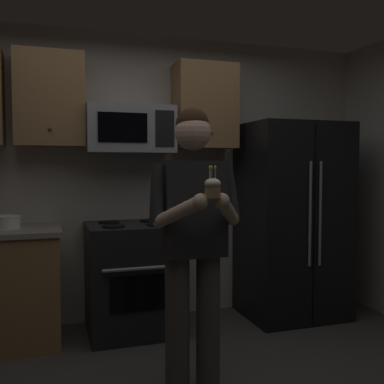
{
  "coord_description": "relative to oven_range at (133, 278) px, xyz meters",
  "views": [
    {
      "loc": [
        -0.83,
        -2.35,
        1.41
      ],
      "look_at": [
        0.01,
        0.22,
        1.25
      ],
      "focal_mm": 41.82,
      "sensor_mm": 36.0,
      "label": 1
    }
  ],
  "objects": [
    {
      "name": "bowl_large_white",
      "position": [
        -0.99,
        0.03,
        0.51
      ],
      "size": [
        0.22,
        0.22,
        0.1
      ],
      "color": "white",
      "rests_on": "counter_left"
    },
    {
      "name": "person",
      "position": [
        0.16,
        -1.15,
        0.53
      ],
      "size": [
        0.6,
        0.48,
        1.76
      ],
      "color": "#4C4742",
      "rests_on": "ground"
    },
    {
      "name": "oven_range",
      "position": [
        0.0,
        0.0,
        0.0
      ],
      "size": [
        0.76,
        0.7,
        0.93
      ],
      "color": "black",
      "rests_on": "ground"
    },
    {
      "name": "cupcake",
      "position": [
        0.16,
        -1.48,
        0.83
      ],
      "size": [
        0.09,
        0.09,
        0.17
      ],
      "color": "#A87F56"
    },
    {
      "name": "refrigerator",
      "position": [
        1.5,
        -0.04,
        0.44
      ],
      "size": [
        0.9,
        0.75,
        1.8
      ],
      "color": "black",
      "rests_on": "ground"
    },
    {
      "name": "microwave",
      "position": [
        0.0,
        0.12,
        1.26
      ],
      "size": [
        0.74,
        0.41,
        0.4
      ],
      "color": "#9EA0A5"
    },
    {
      "name": "wall_back",
      "position": [
        0.15,
        0.39,
        0.84
      ],
      "size": [
        4.4,
        0.1,
        2.6
      ],
      "primitive_type": "cube",
      "color": "beige",
      "rests_on": "ground"
    },
    {
      "name": "cabinet_row_upper",
      "position": [
        -0.57,
        0.17,
        1.49
      ],
      "size": [
        2.78,
        0.36,
        0.76
      ],
      "color": "#9E7247"
    }
  ]
}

